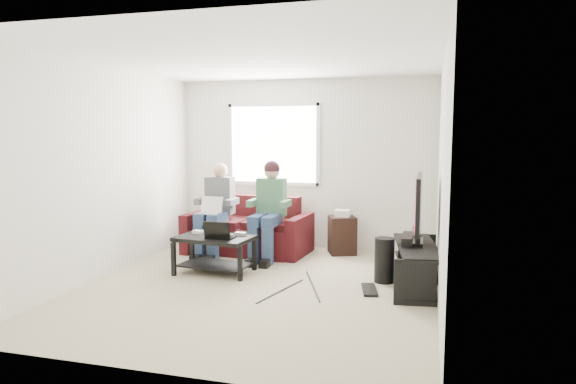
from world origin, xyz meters
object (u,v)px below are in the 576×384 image
Objects in this scene: coffee_table at (215,246)px; end_table at (342,234)px; subwoofer at (384,260)px; sofa at (249,232)px; tv_stand at (417,268)px; tv at (419,205)px.

coffee_table is 2.03m from end_table.
sofa is at bearing 153.25° from subwoofer.
tv is (-0.00, 0.10, 0.73)m from tv_stand.
sofa is 2.81× the size of end_table.
subwoofer is at bearing -61.09° from end_table.
tv is at bearing 4.43° from coffee_table.
coffee_table is (-0.03, -1.21, 0.04)m from sofa.
end_table is at bearing 46.67° from coffee_table.
tv is 1.81m from end_table.
sofa is at bearing 88.55° from coffee_table.
end_table reaches higher than coffee_table.
tv reaches higher than end_table.
end_table is (-1.11, 1.28, -0.65)m from tv.
end_table is at bearing 11.02° from sofa.
sofa is 1.67× the size of tv.
end_table is at bearing 130.76° from tv.
coffee_table is at bearing -175.75° from subwoofer.
subwoofer is at bearing -26.75° from sofa.
coffee_table is 2.58m from tv.
sofa is 1.39m from end_table.
end_table is (1.39, 1.48, -0.06)m from coffee_table.
subwoofer reaches higher than tv_stand.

